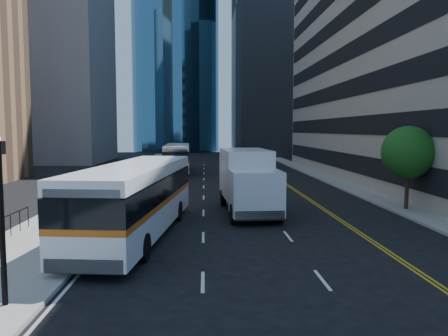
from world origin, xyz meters
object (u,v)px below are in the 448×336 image
at_px(box_truck, 248,180).
at_px(bus_rear, 177,157).
at_px(bus_front, 137,197).
at_px(street_tree, 408,152).
at_px(lamp_post, 1,214).

bearing_deg(box_truck, bus_rear, 99.60).
bearing_deg(bus_front, box_truck, 50.34).
relative_size(bus_rear, box_truck, 1.58).
distance_m(street_tree, bus_front, 16.67).
bearing_deg(street_tree, bus_rear, 121.63).
bearing_deg(lamp_post, bus_front, 74.08).
relative_size(lamp_post, bus_rear, 0.36).
distance_m(lamp_post, bus_front, 8.79).
bearing_deg(bus_rear, bus_front, -92.01).
distance_m(lamp_post, bus_rear, 39.41).
bearing_deg(box_truck, street_tree, -2.84).
distance_m(bus_rear, box_truck, 26.03).
height_order(street_tree, lamp_post, street_tree).
distance_m(street_tree, box_truck, 9.97).
height_order(lamp_post, bus_front, lamp_post).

